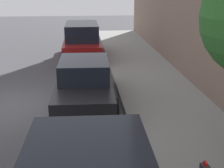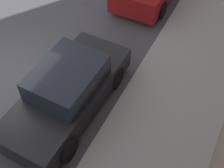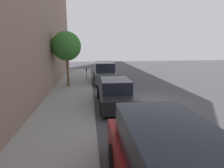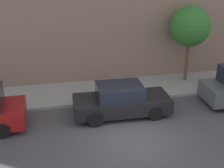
{
  "view_description": "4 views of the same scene",
  "coord_description": "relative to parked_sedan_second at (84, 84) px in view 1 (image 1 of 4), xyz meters",
  "views": [
    {
      "loc": [
        2.26,
        -9.89,
        3.92
      ],
      "look_at": [
        3.1,
        -0.94,
        1.0
      ],
      "focal_mm": 50.0,
      "sensor_mm": 36.0,
      "label": 1
    },
    {
      "loc": [
        5.91,
        -4.44,
        7.54
      ],
      "look_at": [
        3.38,
        0.56,
        1.0
      ],
      "focal_mm": 50.0,
      "sensor_mm": 36.0,
      "label": 2
    },
    {
      "loc": [
        3.72,
        9.56,
        3.35
      ],
      "look_at": [
        2.29,
        -1.19,
        1.0
      ],
      "focal_mm": 28.0,
      "sensor_mm": 36.0,
      "label": 3
    },
    {
      "loc": [
        -10.55,
        3.17,
        7.14
      ],
      "look_at": [
        3.71,
        0.11,
        1.0
      ],
      "focal_mm": 50.0,
      "sensor_mm": 36.0,
      "label": 4
    }
  ],
  "objects": [
    {
      "name": "ground_plane",
      "position": [
        -2.27,
        0.02,
        -0.72
      ],
      "size": [
        60.0,
        60.0,
        0.0
      ],
      "primitive_type": "plane",
      "color": "#424247"
    },
    {
      "name": "parked_minivan_third",
      "position": [
        -0.06,
        6.83,
        0.2
      ],
      "size": [
        2.02,
        4.91,
        1.9
      ],
      "color": "maroon",
      "rests_on": "ground_plane"
    },
    {
      "name": "sidewalk",
      "position": [
        2.73,
        0.02,
        -0.65
      ],
      "size": [
        3.01,
        32.0,
        0.15
      ],
      "color": "gray",
      "rests_on": "ground_plane"
    },
    {
      "name": "parked_sedan_second",
      "position": [
        0.0,
        0.0,
        0.0
      ],
      "size": [
        1.92,
        4.55,
        1.54
      ],
      "color": "black",
      "rests_on": "ground_plane"
    }
  ]
}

